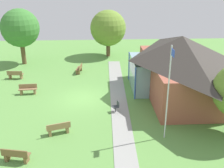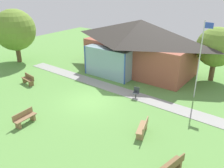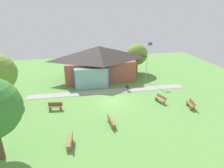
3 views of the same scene
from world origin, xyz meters
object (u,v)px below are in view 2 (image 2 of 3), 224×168
object	(u,v)px
flagpole	(200,57)
bench_front_center	(25,118)
tree_west_hedge	(15,30)
tree_behind_pavilion_right	(216,47)
bench_lawn_far_right	(172,166)
bench_mid_right	(143,128)
bench_mid_left	(28,80)
patio_chair_lawn_spare	(136,93)
pavilion	(139,45)

from	to	relation	value
flagpole	bench_front_center	xyz separation A→B (m)	(-7.26, -10.00, -2.82)
tree_west_hedge	tree_behind_pavilion_right	world-z (taller)	tree_west_hedge
bench_lawn_far_right	bench_mid_right	world-z (taller)	same
bench_mid_left	bench_front_center	size ratio (longest dim) A/B	1.01
patio_chair_lawn_spare	bench_lawn_far_right	bearing A→B (deg)	118.64
bench_lawn_far_right	patio_chair_lawn_spare	distance (m)	7.92
bench_mid_right	patio_chair_lawn_spare	bearing A→B (deg)	18.13
tree_behind_pavilion_right	bench_mid_right	bearing A→B (deg)	-93.85
bench_mid_left	bench_mid_right	bearing A→B (deg)	-174.80
bench_front_center	bench_mid_right	xyz separation A→B (m)	(6.48, 3.42, 0.00)
bench_lawn_far_right	patio_chair_lawn_spare	size ratio (longest dim) A/B	1.81
tree_west_hedge	flagpole	bearing A→B (deg)	8.42
bench_mid_left	bench_mid_right	size ratio (longest dim) A/B	0.99
bench_front_center	tree_behind_pavilion_right	size ratio (longest dim) A/B	0.32
bench_mid_left	tree_west_hedge	bearing A→B (deg)	-19.66
bench_mid_right	tree_west_hedge	distance (m)	18.49
bench_mid_left	tree_behind_pavilion_right	world-z (taller)	tree_behind_pavilion_right
bench_lawn_far_right	tree_behind_pavilion_right	world-z (taller)	tree_behind_pavilion_right
bench_mid_left	bench_lawn_far_right	xyz separation A→B (m)	(14.34, -2.52, 0.00)
pavilion	tree_west_hedge	xyz separation A→B (m)	(-12.01, -5.23, 0.89)
pavilion	bench_lawn_far_right	xyz separation A→B (m)	(8.44, -10.98, -2.19)
pavilion	bench_mid_left	distance (m)	10.54
bench_mid_left	tree_behind_pavilion_right	distance (m)	16.41
pavilion	bench_front_center	world-z (taller)	pavilion
pavilion	patio_chair_lawn_spare	world-z (taller)	pavilion
patio_chair_lawn_spare	flagpole	bearing A→B (deg)	-157.20
bench_mid_right	tree_behind_pavilion_right	distance (m)	11.32
patio_chair_lawn_spare	tree_behind_pavilion_right	distance (m)	8.39
pavilion	bench_mid_left	size ratio (longest dim) A/B	7.11
bench_lawn_far_right	bench_front_center	bearing A→B (deg)	110.95
tree_west_hedge	patio_chair_lawn_spare	bearing A→B (deg)	0.01
patio_chair_lawn_spare	bench_front_center	bearing A→B (deg)	48.33
flagpole	bench_lawn_far_right	bearing A→B (deg)	-77.63
pavilion	tree_west_hedge	bearing A→B (deg)	-156.48
tree_west_hedge	bench_lawn_far_right	bearing A→B (deg)	-15.69
bench_lawn_far_right	tree_west_hedge	distance (m)	21.47
bench_lawn_far_right	bench_mid_right	distance (m)	3.26
bench_front_center	tree_behind_pavilion_right	world-z (taller)	tree_behind_pavilion_right
flagpole	tree_behind_pavilion_right	bearing A→B (deg)	90.46
flagpole	tree_west_hedge	xyz separation A→B (m)	(-18.59, -2.75, 0.26)
pavilion	flagpole	distance (m)	7.06
bench_front_center	bench_mid_right	world-z (taller)	same
bench_front_center	bench_lawn_far_right	bearing A→B (deg)	95.46
bench_front_center	bench_lawn_far_right	xyz separation A→B (m)	(9.12, 1.50, 0.00)
bench_front_center	tree_behind_pavilion_right	xyz separation A→B (m)	(7.22, 14.40, 2.62)
tree_behind_pavilion_right	flagpole	bearing A→B (deg)	-89.54
bench_mid_right	tree_west_hedge	world-z (taller)	tree_west_hedge
flagpole	tree_west_hedge	bearing A→B (deg)	-171.58
flagpole	bench_front_center	bearing A→B (deg)	-125.95
pavilion	tree_behind_pavilion_right	distance (m)	6.83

